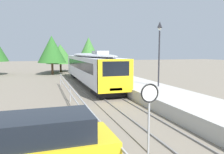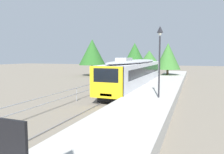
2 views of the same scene
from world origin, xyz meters
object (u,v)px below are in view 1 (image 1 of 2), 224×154
Objects in this scene: platform_lamp_mid_platform at (159,42)px; speed_limit_sign at (149,105)px; commuter_train at (90,66)px; parked_suv_yellow at (35,150)px.

platform_lamp_mid_platform is 12.22m from speed_limit_sign.
parked_suv_yellow is (-5.55, -18.76, -1.08)m from commuter_train.
platform_lamp_mid_platform reaches higher than commuter_train.
platform_lamp_mid_platform reaches higher than speed_limit_sign.
commuter_train is 18.99m from speed_limit_sign.
speed_limit_sign is at bearing -1.90° from parked_suv_yellow.
commuter_train is 6.76× the size of speed_limit_sign.
commuter_train is 19.59m from parked_suv_yellow.
speed_limit_sign is 3.62m from parked_suv_yellow.
platform_lamp_mid_platform is (4.03, -8.59, 2.48)m from commuter_train.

